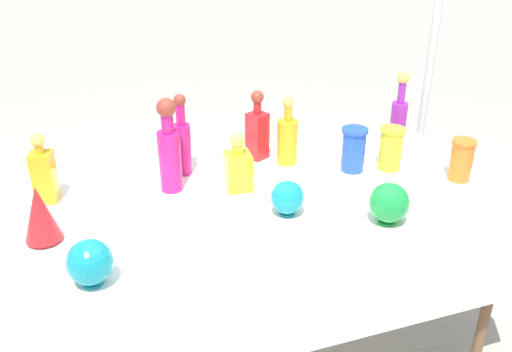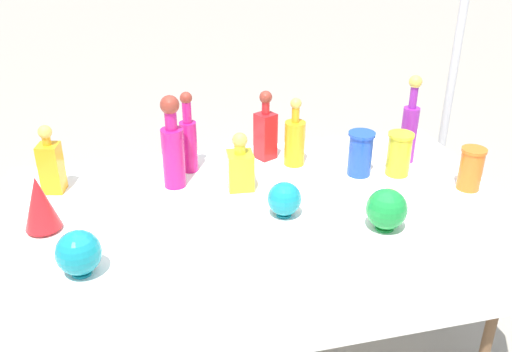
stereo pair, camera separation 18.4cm
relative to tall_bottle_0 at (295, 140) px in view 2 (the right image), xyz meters
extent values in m
plane|color=#A0998C|center=(-0.24, -0.26, -0.88)|extent=(40.00, 40.00, 0.00)
cube|color=white|center=(-0.24, -0.26, -0.13)|extent=(1.95, 1.00, 0.03)
cube|color=white|center=(-0.24, -0.77, -0.28)|extent=(1.95, 0.01, 0.34)
cylinder|color=brown|center=(0.64, -0.67, -0.51)|extent=(0.04, 0.04, 0.73)
cylinder|color=brown|center=(-1.11, 0.14, -0.51)|extent=(0.04, 0.04, 0.73)
cylinder|color=brown|center=(0.64, 0.14, -0.51)|extent=(0.04, 0.04, 0.73)
cylinder|color=orange|center=(0.00, 0.00, -0.02)|extent=(0.09, 0.09, 0.20)
cylinder|color=orange|center=(0.00, 0.00, 0.12)|extent=(0.03, 0.03, 0.07)
sphere|color=gold|center=(0.00, 0.00, 0.17)|extent=(0.05, 0.05, 0.05)
cylinder|color=#C61972|center=(-0.53, -0.08, 0.01)|extent=(0.09, 0.09, 0.25)
cylinder|color=#C61972|center=(-0.53, -0.08, 0.17)|extent=(0.05, 0.05, 0.08)
sphere|color=maroon|center=(-0.53, -0.08, 0.23)|extent=(0.07, 0.07, 0.07)
cylinder|color=#C61972|center=(-0.45, 0.05, -0.01)|extent=(0.07, 0.07, 0.22)
cylinder|color=#C61972|center=(-0.45, 0.05, 0.15)|extent=(0.04, 0.04, 0.09)
sphere|color=maroon|center=(-0.45, 0.05, 0.21)|extent=(0.05, 0.05, 0.05)
cylinder|color=purple|center=(0.49, -0.09, 0.01)|extent=(0.07, 0.07, 0.25)
cylinder|color=purple|center=(0.49, -0.09, 0.18)|extent=(0.03, 0.03, 0.10)
sphere|color=gold|center=(0.49, -0.09, 0.25)|extent=(0.06, 0.06, 0.06)
cube|color=red|center=(-0.11, 0.09, -0.01)|extent=(0.10, 0.10, 0.21)
cylinder|color=red|center=(-0.11, 0.09, 0.13)|extent=(0.03, 0.03, 0.06)
sphere|color=maroon|center=(-0.11, 0.09, 0.17)|extent=(0.06, 0.06, 0.06)
cube|color=yellow|center=(-0.28, -0.16, -0.04)|extent=(0.11, 0.11, 0.15)
cylinder|color=yellow|center=(-0.28, -0.16, 0.06)|extent=(0.04, 0.04, 0.04)
sphere|color=gold|center=(-0.28, -0.16, 0.10)|extent=(0.06, 0.06, 0.06)
cube|color=orange|center=(-1.00, -0.01, -0.01)|extent=(0.10, 0.10, 0.20)
cylinder|color=orange|center=(-1.00, -0.01, 0.11)|extent=(0.03, 0.03, 0.04)
sphere|color=gold|center=(-1.00, -0.01, 0.14)|extent=(0.05, 0.05, 0.05)
cylinder|color=orange|center=(0.61, -0.38, -0.03)|extent=(0.09, 0.09, 0.18)
cylinder|color=orange|center=(0.61, -0.38, 0.05)|extent=(0.10, 0.10, 0.01)
cylinder|color=yellow|center=(0.39, -0.20, -0.02)|extent=(0.10, 0.10, 0.19)
cylinder|color=yellow|center=(0.39, -0.20, 0.06)|extent=(0.11, 0.11, 0.01)
cylinder|color=blue|center=(0.24, -0.16, -0.02)|extent=(0.10, 0.10, 0.19)
cylinder|color=blue|center=(0.24, -0.16, 0.07)|extent=(0.11, 0.11, 0.01)
cylinder|color=red|center=(-1.02, -0.30, -0.11)|extent=(0.07, 0.07, 0.01)
cone|color=red|center=(-1.02, -0.30, 0.00)|extent=(0.13, 0.13, 0.20)
cylinder|color=teal|center=(-0.89, -0.60, -0.11)|extent=(0.06, 0.06, 0.01)
sphere|color=teal|center=(-0.89, -0.60, -0.04)|extent=(0.14, 0.14, 0.14)
cylinder|color=#198C38|center=(0.16, -0.58, -0.11)|extent=(0.07, 0.07, 0.01)
sphere|color=#198C38|center=(0.16, -0.58, -0.03)|extent=(0.15, 0.15, 0.15)
cylinder|color=teal|center=(-0.17, -0.41, -0.11)|extent=(0.06, 0.06, 0.01)
sphere|color=teal|center=(-0.17, -0.41, -0.04)|extent=(0.13, 0.13, 0.13)
cube|color=white|center=(-0.06, -0.72, -0.10)|extent=(0.06, 0.02, 0.04)
cube|color=white|center=(-0.10, -0.71, -0.09)|extent=(0.05, 0.02, 0.04)
cube|color=white|center=(-0.19, -0.67, -0.09)|extent=(0.06, 0.03, 0.05)
cube|color=tan|center=(-0.40, 0.97, -0.74)|extent=(0.57, 0.43, 0.27)
cube|color=tan|center=(-0.40, 1.09, -0.57)|extent=(0.50, 0.09, 0.09)
cube|color=tan|center=(-0.48, 0.71, -0.75)|extent=(0.49, 0.44, 0.25)
cube|color=tan|center=(-0.48, 0.81, -0.59)|extent=(0.37, 0.17, 0.09)
cylinder|color=silver|center=(1.02, 0.45, 0.39)|extent=(0.04, 0.04, 2.53)
cylinder|color=#333338|center=(1.02, 0.45, -0.86)|extent=(0.18, 0.18, 0.04)
camera|label=1|loc=(-0.88, -2.10, 0.98)|focal=40.00mm
camera|label=2|loc=(-0.70, -2.15, 0.98)|focal=40.00mm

